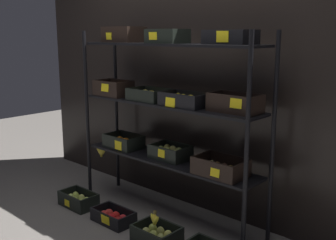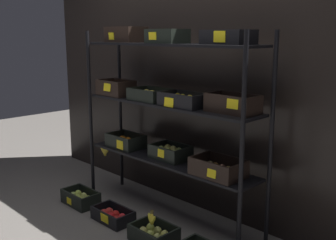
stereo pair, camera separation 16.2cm
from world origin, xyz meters
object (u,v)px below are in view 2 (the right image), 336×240
object	(u,v)px
crate_ground_apple_red	(113,216)
banana_bunch_loose	(152,219)
display_rack	(167,103)
crate_ground_center_pear	(154,235)
crate_ground_pear	(81,199)

from	to	relation	value
crate_ground_apple_red	banana_bunch_loose	world-z (taller)	banana_bunch_loose
display_rack	crate_ground_center_pear	distance (m)	1.04
banana_bunch_loose	crate_ground_apple_red	bearing A→B (deg)	-178.78
crate_ground_center_pear	crate_ground_apple_red	bearing A→B (deg)	-178.38
banana_bunch_loose	display_rack	bearing A→B (deg)	120.33
display_rack	crate_ground_apple_red	bearing A→B (deg)	-120.84
crate_ground_pear	crate_ground_center_pear	distance (m)	0.97
display_rack	crate_ground_pear	xyz separation A→B (m)	(-0.72, -0.40, -0.93)
display_rack	crate_ground_pear	bearing A→B (deg)	-150.87
display_rack	crate_ground_center_pear	world-z (taller)	display_rack
crate_ground_apple_red	crate_ground_pear	bearing A→B (deg)	-179.97
crate_ground_pear	crate_ground_apple_red	world-z (taller)	crate_ground_pear
banana_bunch_loose	crate_ground_center_pear	bearing A→B (deg)	12.67
crate_ground_pear	crate_ground_apple_red	distance (m)	0.48
crate_ground_apple_red	display_rack	bearing A→B (deg)	59.16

